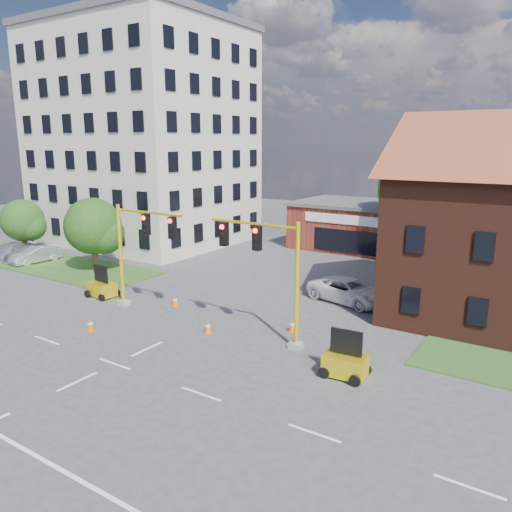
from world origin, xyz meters
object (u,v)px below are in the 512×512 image
trailer_west (102,288)px  trailer_east (345,363)px  signal_mast_west (140,245)px  signal_mast_east (267,266)px  pickup_white (349,291)px

trailer_west → trailer_east: 17.68m
signal_mast_west → trailer_east: (13.54, -1.46, -3.29)m
signal_mast_west → signal_mast_east: bearing=0.0°
signal_mast_east → signal_mast_west: bearing=180.0°
signal_mast_west → signal_mast_east: 8.71m
signal_mast_east → pickup_white: signal_mast_east is taller
trailer_west → signal_mast_west: bearing=1.8°
signal_mast_west → pickup_white: 13.01m
pickup_white → trailer_west: bearing=131.9°
signal_mast_east → trailer_west: signal_mast_east is taller
trailer_west → pickup_white: size_ratio=0.38×
trailer_west → trailer_east: size_ratio=0.99×
trailer_east → pickup_white: bearing=107.6°
pickup_white → trailer_east: bearing=-145.4°
trailer_west → trailer_east: (17.58, -1.85, 0.00)m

